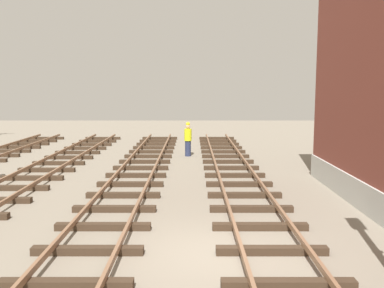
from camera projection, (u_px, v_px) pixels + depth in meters
ground_plane at (222, 254)px, 9.59m from camera, size 80.00×80.00×0.00m
track_near_building at (274, 249)px, 9.57m from camera, size 2.50×45.02×0.32m
track_centre at (89, 249)px, 9.59m from camera, size 2.50×45.02×0.32m
track_worker_foreground at (190, 139)px, 23.36m from camera, size 0.40×0.40×1.87m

